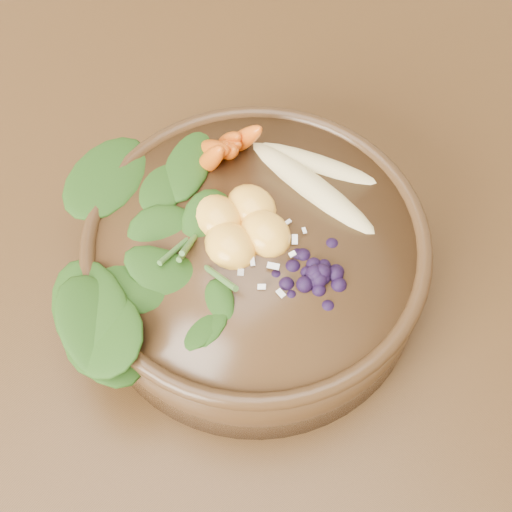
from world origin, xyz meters
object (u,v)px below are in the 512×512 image
at_px(banana_halves, 315,165).
at_px(kale_heap, 163,220).
at_px(blueberry_pile, 317,266).
at_px(mandarin_cluster, 241,215).
at_px(carrot_cluster, 225,123).
at_px(stoneware_bowl, 256,263).

bearing_deg(banana_halves, kale_heap, 156.45).
relative_size(kale_heap, blueberry_pile, 1.42).
bearing_deg(mandarin_cluster, kale_heap, 148.95).
bearing_deg(carrot_cluster, mandarin_cluster, -129.81).
relative_size(mandarin_cluster, blueberry_pile, 0.69).
bearing_deg(mandarin_cluster, stoneware_bowl, -85.61).
distance_m(kale_heap, banana_halves, 0.12).
xyz_separation_m(kale_heap, mandarin_cluster, (0.05, -0.03, -0.01)).
bearing_deg(banana_halves, mandarin_cluster, 170.25).
bearing_deg(stoneware_bowl, blueberry_pile, -76.41).
relative_size(carrot_cluster, blueberry_pile, 0.60).
bearing_deg(mandarin_cluster, blueberry_pile, -78.54).
xyz_separation_m(carrot_cluster, banana_halves, (0.04, -0.06, -0.02)).
height_order(stoneware_bowl, mandarin_cluster, mandarin_cluster).
distance_m(carrot_cluster, blueberry_pile, 0.13).
bearing_deg(blueberry_pile, carrot_cluster, 81.18).
relative_size(kale_heap, carrot_cluster, 2.38).
distance_m(stoneware_bowl, blueberry_pile, 0.07).
bearing_deg(carrot_cluster, banana_halves, -66.94).
bearing_deg(stoneware_bowl, mandarin_cluster, 94.39).
distance_m(kale_heap, carrot_cluster, 0.09).
xyz_separation_m(stoneware_bowl, banana_halves, (0.07, 0.02, 0.05)).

